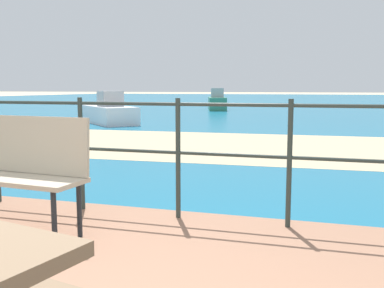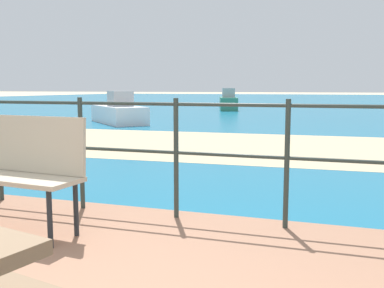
{
  "view_description": "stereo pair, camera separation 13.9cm",
  "coord_description": "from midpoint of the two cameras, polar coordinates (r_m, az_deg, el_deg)",
  "views": [
    {
      "loc": [
        1.26,
        -1.35,
        1.24
      ],
      "look_at": [
        -0.05,
        2.99,
        0.66
      ],
      "focal_mm": 41.54,
      "sensor_mm": 36.0,
      "label": 1
    },
    {
      "loc": [
        1.39,
        -1.31,
        1.24
      ],
      "look_at": [
        -0.05,
        2.99,
        0.66
      ],
      "focal_mm": 41.54,
      "sensor_mm": 36.0,
      "label": 2
    }
  ],
  "objects": [
    {
      "name": "sea_water",
      "position": [
        41.37,
        14.94,
        5.28
      ],
      "size": [
        90.0,
        90.0,
        0.01
      ],
      "primitive_type": "cube",
      "color": "#196B8E",
      "rests_on": "ground"
    },
    {
      "name": "beach_strip",
      "position": [
        9.5,
        8.57,
        -0.29
      ],
      "size": [
        54.13,
        6.71,
        0.01
      ],
      "primitive_type": "cube",
      "rotation": [
        0.0,
        0.0,
        0.03
      ],
      "color": "tan",
      "rests_on": "ground"
    },
    {
      "name": "park_bench",
      "position": [
        3.99,
        -23.81,
        -2.18
      ],
      "size": [
        1.54,
        0.55,
        0.95
      ],
      "rotation": [
        0.0,
        0.0,
        -0.09
      ],
      "color": "#BCAD93",
      "rests_on": "patio_paving"
    },
    {
      "name": "railing_fence",
      "position": [
        3.98,
        -2.8,
        -0.15
      ],
      "size": [
        5.94,
        0.04,
        1.09
      ],
      "color": "#2D3833",
      "rests_on": "patio_paving"
    },
    {
      "name": "boat_near",
      "position": [
        15.82,
        -11.0,
        3.97
      ],
      "size": [
        3.15,
        3.14,
        1.11
      ],
      "rotation": [
        0.0,
        0.0,
        2.36
      ],
      "color": "silver",
      "rests_on": "sea_water"
    },
    {
      "name": "boat_mid",
      "position": [
        25.25,
        3.05,
        5.39
      ],
      "size": [
        1.83,
        4.01,
        1.21
      ],
      "rotation": [
        0.0,
        0.0,
        1.85
      ],
      "color": "#338466",
      "rests_on": "sea_water"
    }
  ]
}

